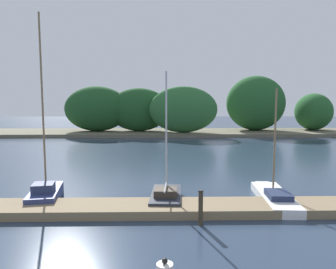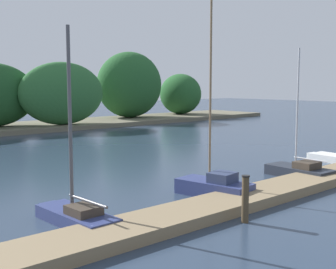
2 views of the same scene
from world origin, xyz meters
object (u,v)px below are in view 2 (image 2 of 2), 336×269
(sailboat_2, at_px, (212,185))
(mooring_piling_1, at_px, (245,199))
(sailboat_1, at_px, (75,212))
(sailboat_3, at_px, (298,170))

(sailboat_2, height_order, mooring_piling_1, sailboat_2)
(mooring_piling_1, bearing_deg, sailboat_1, 139.71)
(sailboat_1, xyz_separation_m, sailboat_2, (5.53, -0.43, 0.07))
(sailboat_2, distance_m, sailboat_3, 5.31)
(sailboat_1, bearing_deg, mooring_piling_1, -132.14)
(sailboat_1, distance_m, mooring_piling_1, 5.08)
(sailboat_3, bearing_deg, sailboat_2, 90.55)
(sailboat_1, relative_size, sailboat_2, 0.71)
(sailboat_3, distance_m, mooring_piling_1, 7.43)
(sailboat_1, height_order, sailboat_2, sailboat_2)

